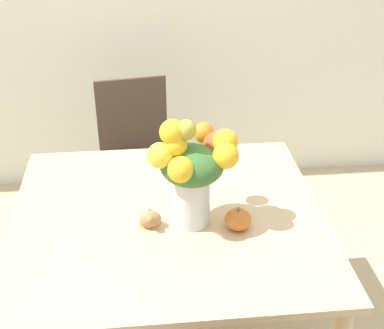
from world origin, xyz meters
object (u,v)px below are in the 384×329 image
at_px(pumpkin, 238,219).
at_px(dining_chair_near_window, 138,162).
at_px(turkey_figurine, 150,217).
at_px(flower_vase, 193,170).

relative_size(pumpkin, dining_chair_near_window, 0.11).
bearing_deg(turkey_figurine, flower_vase, 0.24).
distance_m(flower_vase, turkey_figurine, 0.26).
height_order(pumpkin, turkey_figurine, pumpkin).
bearing_deg(turkey_figurine, dining_chair_near_window, 92.92).
relative_size(pumpkin, turkey_figurine, 0.88).
bearing_deg(pumpkin, turkey_figurine, 170.09).
height_order(turkey_figurine, dining_chair_near_window, dining_chair_near_window).
relative_size(flower_vase, pumpkin, 4.31).
distance_m(pumpkin, dining_chair_near_window, 1.15).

